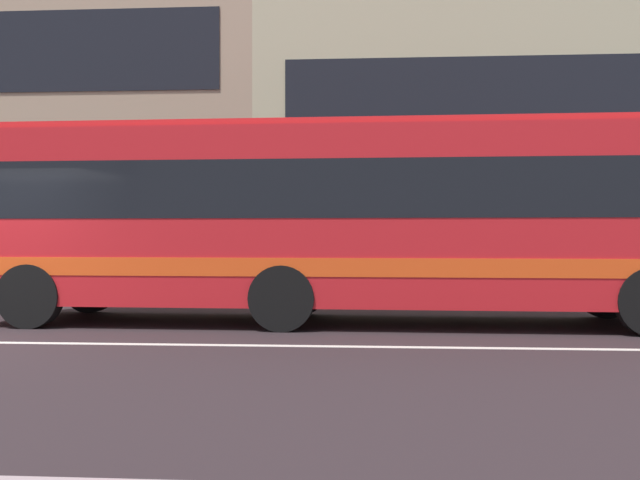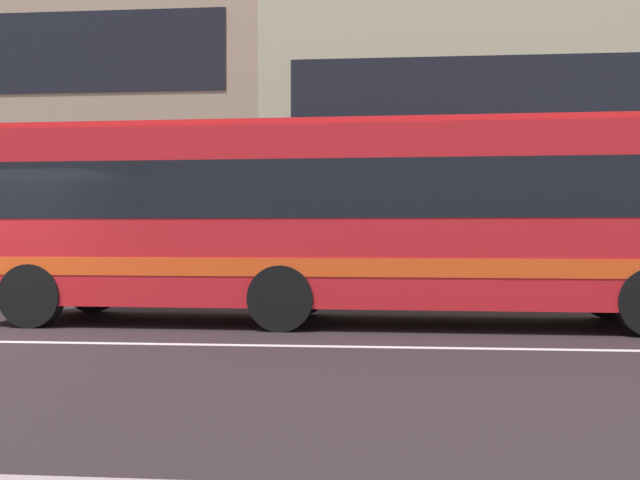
% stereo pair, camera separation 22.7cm
% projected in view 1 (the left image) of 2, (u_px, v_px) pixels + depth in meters
% --- Properties ---
extents(apartment_block_right, '(22.61, 11.86, 9.07)m').
position_uv_depth(apartment_block_right, '(611.00, 143.00, 25.27)').
color(apartment_block_right, '#BAB690').
rests_on(apartment_block_right, ground_plane).
extents(transit_bus, '(11.41, 2.85, 3.24)m').
position_uv_depth(transit_bus, '(334.00, 215.00, 12.31)').
color(transit_bus, red).
rests_on(transit_bus, ground_plane).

